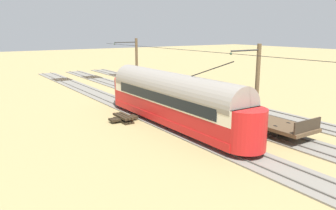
{
  "coord_description": "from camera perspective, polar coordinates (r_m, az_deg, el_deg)",
  "views": [
    {
      "loc": [
        19.48,
        20.73,
        7.58
      ],
      "look_at": [
        5.68,
        -0.02,
        1.96
      ],
      "focal_mm": 35.83,
      "sensor_mm": 36.0,
      "label": 1
    }
  ],
  "objects": [
    {
      "name": "catenary_pole_mid_near",
      "position": [
        23.17,
        14.73,
        2.15
      ],
      "size": [
        2.73,
        0.28,
        6.69
      ],
      "color": "brown",
      "rests_on": "ground"
    },
    {
      "name": "track_third_siding",
      "position": [
        26.73,
        1.2,
        -3.65
      ],
      "size": [
        2.8,
        80.0,
        0.18
      ],
      "color": "slate",
      "rests_on": "ground"
    },
    {
      "name": "ground_plane",
      "position": [
        29.44,
        9.27,
        -2.38
      ],
      "size": [
        220.0,
        220.0,
        0.0
      ],
      "primitive_type": "plane",
      "color": "#9E8956"
    },
    {
      "name": "track_streetcar_siding",
      "position": [
        33.01,
        15.06,
        -0.92
      ],
      "size": [
        2.8,
        80.0,
        0.18
      ],
      "color": "slate",
      "rests_on": "ground"
    },
    {
      "name": "catenary_pole_foreground",
      "position": [
        36.44,
        -5.44,
        6.22
      ],
      "size": [
        2.73,
        0.28,
        6.69
      ],
      "color": "brown",
      "rests_on": "ground"
    },
    {
      "name": "spare_tie_stack",
      "position": [
        28.53,
        -7.61,
        -2.25
      ],
      "size": [
        2.4,
        2.4,
        0.54
      ],
      "color": "#2D2316",
      "rests_on": "ground"
    },
    {
      "name": "flatcar_adjacent",
      "position": [
        28.46,
        10.84,
        -1.18
      ],
      "size": [
        2.8,
        14.73,
        1.6
      ],
      "color": "brown",
      "rests_on": "ground"
    },
    {
      "name": "vintage_streetcar",
      "position": [
        26.46,
        0.81,
        1.12
      ],
      "size": [
        2.65,
        18.17,
        5.54
      ],
      "color": "red",
      "rests_on": "ground"
    },
    {
      "name": "track_adjacent_siding",
      "position": [
        29.65,
        8.87,
        -2.15
      ],
      "size": [
        2.8,
        80.0,
        0.18
      ],
      "color": "slate",
      "rests_on": "ground"
    },
    {
      "name": "overhead_wire_run",
      "position": [
        21.62,
        9.48,
        8.74
      ],
      "size": [
        2.53,
        37.66,
        0.18
      ],
      "color": "black",
      "rests_on": "ground"
    }
  ]
}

